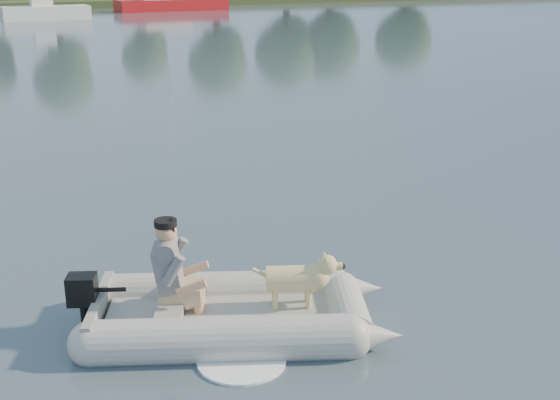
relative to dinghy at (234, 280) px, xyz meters
name	(u,v)px	position (x,y,z in m)	size (l,w,h in m)	color
water	(299,312)	(0.78, 0.06, -0.55)	(160.00, 160.00, 0.00)	#4F5E6B
shore_bank	(10,3)	(0.78, 62.06, -0.30)	(160.00, 12.00, 0.70)	#47512D
dinghy	(234,280)	(0.00, 0.00, 0.00)	(4.60, 3.62, 1.31)	gray
man	(170,264)	(-0.60, 0.27, 0.18)	(0.68, 0.59, 1.01)	slate
dog	(292,282)	(0.59, -0.16, -0.07)	(0.88, 0.31, 0.59)	tan
outboard_motor	(84,306)	(-1.47, 0.53, -0.26)	(0.39, 0.27, 0.74)	black
motorboat	(45,3)	(2.23, 44.79, 0.58)	(5.88, 2.26, 2.49)	white
sailboat	(171,4)	(12.42, 50.98, -0.02)	(9.04, 3.35, 12.18)	#B11418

